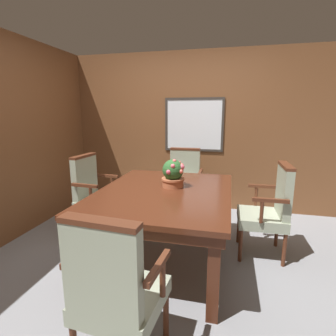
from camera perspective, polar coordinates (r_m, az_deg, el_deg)
name	(u,v)px	position (r m, az deg, el deg)	size (l,w,h in m)	color
ground_plane	(154,263)	(2.89, -3.07, -19.99)	(14.00, 14.00, 0.00)	gray
wall_back	(185,132)	(4.24, 3.80, 7.88)	(7.20, 0.08, 2.45)	brown
dining_table	(165,199)	(2.68, -0.75, -6.77)	(1.31, 1.67, 0.76)	#4C2314
chair_head_near	(115,289)	(1.69, -11.44, -24.37)	(0.56, 0.53, 1.01)	#562B19
chair_left_far	(94,192)	(3.45, -15.80, -5.15)	(0.52, 0.55, 1.01)	#562B19
chair_head_far	(184,181)	(3.87, 3.40, -2.86)	(0.54, 0.50, 1.01)	#562B19
chair_right_far	(270,208)	(3.02, 21.32, -8.05)	(0.50, 0.54, 1.01)	#562B19
potted_plant	(173,174)	(2.74, 1.13, -1.27)	(0.25, 0.25, 0.30)	#B2603D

